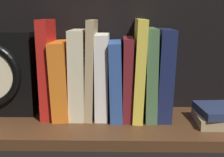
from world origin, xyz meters
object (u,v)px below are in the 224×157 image
(book_white_catcher, at_px, (103,76))
(book_yellow_seinlanguage, at_px, (139,69))
(book_orange_pandolfini, at_px, (63,79))
(book_blue_modern, at_px, (116,79))
(book_navy_bierce, at_px, (163,73))
(book_green_romantic, at_px, (150,73))
(book_tan_shortstories, at_px, (91,69))
(book_cream_twain, at_px, (79,74))
(book_maroon_dawkins, at_px, (128,77))
(book_red_requiem, at_px, (48,68))

(book_white_catcher, xyz_separation_m, book_yellow_seinlanguage, (0.09, 0.00, 0.02))
(book_orange_pandolfini, xyz_separation_m, book_yellow_seinlanguage, (0.20, 0.00, 0.03))
(book_blue_modern, xyz_separation_m, book_navy_bierce, (0.12, 0.00, 0.02))
(book_yellow_seinlanguage, xyz_separation_m, book_green_romantic, (0.03, 0.00, -0.01))
(book_white_catcher, bearing_deg, book_yellow_seinlanguage, 0.00)
(book_tan_shortstories, bearing_deg, book_blue_modern, 0.00)
(book_green_romantic, bearing_deg, book_cream_twain, 180.00)
(book_maroon_dawkins, bearing_deg, book_yellow_seinlanguage, 0.00)
(book_green_romantic, bearing_deg, book_yellow_seinlanguage, 180.00)
(book_orange_pandolfini, bearing_deg, book_yellow_seinlanguage, 0.00)
(book_green_romantic, bearing_deg, book_maroon_dawkins, 180.00)
(book_red_requiem, xyz_separation_m, book_maroon_dawkins, (0.21, 0.00, -0.02))
(book_red_requiem, bearing_deg, book_maroon_dawkins, 0.00)
(book_blue_modern, bearing_deg, book_yellow_seinlanguage, 0.00)
(book_tan_shortstories, xyz_separation_m, book_white_catcher, (0.03, 0.00, -0.02))
(book_yellow_seinlanguage, height_order, book_green_romantic, book_yellow_seinlanguage)
(book_tan_shortstories, height_order, book_navy_bierce, book_tan_shortstories)
(book_white_catcher, height_order, book_navy_bierce, book_navy_bierce)
(book_red_requiem, relative_size, book_tan_shortstories, 1.00)
(book_navy_bierce, bearing_deg, book_green_romantic, 180.00)
(book_orange_pandolfini, bearing_deg, book_tan_shortstories, 0.00)
(book_white_catcher, xyz_separation_m, book_blue_modern, (0.03, 0.00, -0.01))
(book_navy_bierce, bearing_deg, book_tan_shortstories, 180.00)
(book_maroon_dawkins, height_order, book_navy_bierce, book_navy_bierce)
(book_tan_shortstories, height_order, book_green_romantic, book_tan_shortstories)
(book_orange_pandolfini, height_order, book_yellow_seinlanguage, book_yellow_seinlanguage)
(book_green_romantic, relative_size, book_navy_bierce, 1.01)
(book_white_catcher, relative_size, book_yellow_seinlanguage, 0.85)
(book_navy_bierce, bearing_deg, book_maroon_dawkins, 180.00)
(book_cream_twain, bearing_deg, book_tan_shortstories, 0.00)
(book_red_requiem, distance_m, book_blue_modern, 0.18)
(book_white_catcher, bearing_deg, book_red_requiem, 180.00)
(book_blue_modern, height_order, book_green_romantic, book_green_romantic)
(book_red_requiem, relative_size, book_cream_twain, 1.12)
(book_orange_pandolfini, height_order, book_green_romantic, book_green_romantic)
(book_red_requiem, height_order, book_navy_bierce, book_red_requiem)
(book_orange_pandolfini, relative_size, book_cream_twain, 0.87)
(book_white_catcher, bearing_deg, book_tan_shortstories, 180.00)
(book_white_catcher, relative_size, book_navy_bierce, 0.94)
(book_tan_shortstories, distance_m, book_navy_bierce, 0.19)
(book_orange_pandolfini, relative_size, book_green_romantic, 0.85)
(book_red_requiem, distance_m, book_cream_twain, 0.08)
(book_red_requiem, bearing_deg, book_white_catcher, 0.00)
(book_white_catcher, height_order, book_green_romantic, book_green_romantic)
(book_red_requiem, xyz_separation_m, book_cream_twain, (0.08, 0.00, -0.01))
(book_cream_twain, relative_size, book_yellow_seinlanguage, 0.89)
(book_red_requiem, xyz_separation_m, book_white_catcher, (0.14, 0.00, -0.02))
(book_tan_shortstories, relative_size, book_navy_bierce, 1.10)
(book_red_requiem, relative_size, book_green_romantic, 1.09)
(book_yellow_seinlanguage, bearing_deg, book_green_romantic, 0.00)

